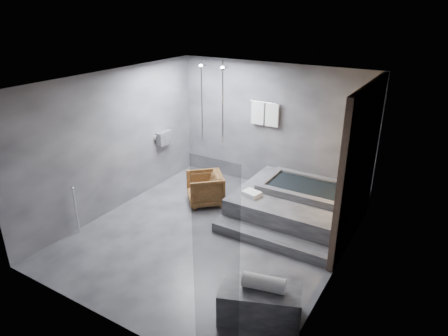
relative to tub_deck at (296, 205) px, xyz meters
The scene contains 7 objects.
room 2.02m from the tub_deck, 118.47° to the right, with size 5.00×5.04×2.82m.
tub_deck is the anchor object (origin of this frame).
tub_step 1.19m from the tub_deck, 90.00° to the right, with size 2.20×0.36×0.18m, color #343436.
concrete_bench 2.91m from the tub_deck, 77.71° to the right, with size 1.08×0.59×0.48m, color #363538.
driftwood_chair 1.90m from the tub_deck, 165.86° to the right, with size 0.71×0.73×0.67m, color #452811.
rolled_towel 2.95m from the tub_deck, 76.70° to the right, with size 0.20×0.20×0.57m, color silver.
deck_towel 0.94m from the tub_deck, 141.95° to the right, with size 0.33×0.24×0.09m, color silver.
Camera 1 is at (3.45, -5.27, 3.96)m, focal length 32.00 mm.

